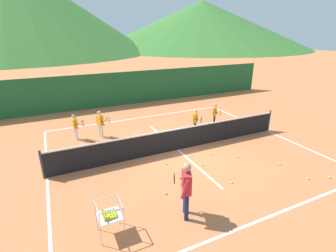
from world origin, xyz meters
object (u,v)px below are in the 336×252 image
(tennis_ball_1, at_px, (211,154))
(tennis_ball_6, at_px, (329,177))
(tennis_ball_0, at_px, (308,178))
(student_2, at_px, (196,119))
(tennis_ball_8, at_px, (231,183))
(student_0, at_px, (75,125))
(student_1, at_px, (100,122))
(tennis_ball_3, at_px, (166,164))
(instructor, at_px, (186,185))
(tennis_ball_7, at_px, (237,157))
(ball_cart, at_px, (109,215))
(student_3, at_px, (215,112))
(tennis_ball_5, at_px, (166,193))
(tennis_ball_2, at_px, (202,165))
(tennis_ball_4, at_px, (279,164))
(tennis_net, at_px, (178,139))

(tennis_ball_1, distance_m, tennis_ball_6, 4.15)
(tennis_ball_0, bearing_deg, student_2, 105.04)
(tennis_ball_1, xyz_separation_m, tennis_ball_6, (2.67, -3.18, 0.00))
(tennis_ball_6, xyz_separation_m, tennis_ball_8, (-3.23, 1.17, 0.00))
(student_0, bearing_deg, tennis_ball_8, -55.21)
(student_1, xyz_separation_m, tennis_ball_3, (1.64, -3.70, -0.74))
(instructor, relative_size, tennis_ball_7, 23.79)
(ball_cart, distance_m, tennis_ball_0, 6.67)
(student_2, distance_m, student_3, 1.62)
(tennis_ball_0, bearing_deg, student_1, 129.81)
(tennis_ball_1, relative_size, tennis_ball_5, 1.00)
(tennis_ball_1, bearing_deg, tennis_ball_7, -38.31)
(tennis_ball_2, bearing_deg, student_1, 122.84)
(tennis_ball_4, relative_size, tennis_ball_7, 1.00)
(tennis_ball_4, bearing_deg, tennis_ball_6, -59.91)
(student_2, bearing_deg, student_1, 159.47)
(student_0, height_order, tennis_ball_2, student_0)
(tennis_net, xyz_separation_m, student_3, (3.10, 1.75, 0.23))
(student_3, height_order, tennis_ball_6, student_3)
(student_0, relative_size, student_2, 0.96)
(ball_cart, height_order, tennis_ball_1, ball_cart)
(ball_cart, bearing_deg, tennis_ball_2, 25.86)
(student_0, relative_size, tennis_ball_4, 17.85)
(tennis_ball_0, height_order, tennis_ball_1, same)
(student_0, distance_m, tennis_ball_8, 7.31)
(tennis_ball_1, height_order, tennis_ball_5, same)
(ball_cart, xyz_separation_m, tennis_ball_5, (1.92, 0.88, -0.55))
(tennis_ball_4, bearing_deg, tennis_net, 135.73)
(tennis_ball_0, relative_size, tennis_ball_1, 1.00)
(tennis_ball_8, bearing_deg, tennis_ball_1, 74.38)
(tennis_ball_7, bearing_deg, tennis_ball_4, -47.64)
(instructor, height_order, tennis_ball_1, instructor)
(student_1, xyz_separation_m, student_2, (4.20, -1.57, -0.01))
(student_0, bearing_deg, student_1, -10.64)
(student_2, bearing_deg, tennis_ball_2, -116.25)
(student_0, distance_m, tennis_ball_5, 5.95)
(student_0, bearing_deg, tennis_ball_3, -54.95)
(student_0, bearing_deg, student_3, -10.22)
(tennis_ball_3, xyz_separation_m, tennis_ball_5, (-0.79, -1.67, 0.00))
(tennis_ball_1, distance_m, tennis_ball_5, 3.20)
(ball_cart, bearing_deg, tennis_ball_7, 18.54)
(student_2, relative_size, tennis_ball_5, 18.58)
(student_0, bearing_deg, student_2, -18.56)
(student_3, xyz_separation_m, tennis_ball_3, (-4.07, -2.68, -0.69))
(tennis_net, height_order, student_0, student_0)
(instructor, xyz_separation_m, tennis_ball_2, (1.89, 2.10, -0.94))
(tennis_ball_1, distance_m, tennis_ball_8, 2.09)
(tennis_ball_6, bearing_deg, student_0, 135.90)
(student_2, relative_size, tennis_ball_8, 18.58)
(student_1, xyz_separation_m, ball_cart, (-1.07, -6.25, -0.19))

